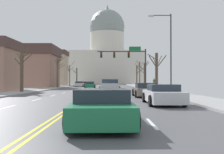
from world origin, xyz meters
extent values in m
cube|color=#4D4D52|center=(0.00, 0.00, -0.03)|extent=(14.00, 180.00, 0.06)
cube|color=yellow|center=(-0.12, 0.00, 0.00)|extent=(0.10, 176.40, 0.00)
cube|color=yellow|center=(0.12, 0.00, 0.00)|extent=(0.10, 176.40, 0.00)
cube|color=silver|center=(3.50, -18.90, 0.00)|extent=(0.12, 2.20, 0.00)
cube|color=silver|center=(3.50, -13.70, 0.00)|extent=(0.12, 2.20, 0.00)
cube|color=silver|center=(3.50, -8.50, 0.00)|extent=(0.12, 2.20, 0.00)
cube|color=silver|center=(3.50, -3.30, 0.00)|extent=(0.12, 2.20, 0.00)
cube|color=silver|center=(3.50, 1.90, 0.00)|extent=(0.12, 2.20, 0.00)
cube|color=silver|center=(3.50, 7.10, 0.00)|extent=(0.12, 2.20, 0.00)
cube|color=silver|center=(3.50, 12.30, 0.00)|extent=(0.12, 2.20, 0.00)
cube|color=silver|center=(3.50, 17.50, 0.00)|extent=(0.12, 2.20, 0.00)
cube|color=silver|center=(3.50, 22.70, 0.00)|extent=(0.12, 2.20, 0.00)
cube|color=silver|center=(3.50, 27.90, 0.00)|extent=(0.12, 2.20, 0.00)
cube|color=silver|center=(3.50, 33.10, 0.00)|extent=(0.12, 2.20, 0.00)
cube|color=silver|center=(3.50, 38.30, 0.00)|extent=(0.12, 2.20, 0.00)
cube|color=silver|center=(3.50, 43.50, 0.00)|extent=(0.12, 2.20, 0.00)
cube|color=silver|center=(3.50, 48.70, 0.00)|extent=(0.12, 2.20, 0.00)
cube|color=silver|center=(3.50, 53.90, 0.00)|extent=(0.12, 2.20, 0.00)
cube|color=silver|center=(3.50, 59.10, 0.00)|extent=(0.12, 2.20, 0.00)
cube|color=silver|center=(3.50, 64.30, 0.00)|extent=(0.12, 2.20, 0.00)
cube|color=silver|center=(-3.50, -13.70, 0.00)|extent=(0.12, 2.20, 0.00)
cube|color=silver|center=(-3.50, -8.50, 0.00)|extent=(0.12, 2.20, 0.00)
cube|color=silver|center=(-3.50, -3.30, 0.00)|extent=(0.12, 2.20, 0.00)
cube|color=silver|center=(-3.50, 1.90, 0.00)|extent=(0.12, 2.20, 0.00)
cube|color=silver|center=(-3.50, 7.10, 0.00)|extent=(0.12, 2.20, 0.00)
cube|color=silver|center=(-3.50, 12.30, 0.00)|extent=(0.12, 2.20, 0.00)
cube|color=silver|center=(-3.50, 17.50, 0.00)|extent=(0.12, 2.20, 0.00)
cube|color=silver|center=(-3.50, 22.70, 0.00)|extent=(0.12, 2.20, 0.00)
cube|color=silver|center=(-3.50, 27.90, 0.00)|extent=(0.12, 2.20, 0.00)
cube|color=silver|center=(-3.50, 33.10, 0.00)|extent=(0.12, 2.20, 0.00)
cube|color=silver|center=(-3.50, 38.30, 0.00)|extent=(0.12, 2.20, 0.00)
cube|color=silver|center=(-3.50, 43.50, 0.00)|extent=(0.12, 2.20, 0.00)
cube|color=silver|center=(-3.50, 48.70, 0.00)|extent=(0.12, 2.20, 0.00)
cube|color=silver|center=(-3.50, 53.90, 0.00)|extent=(0.12, 2.20, 0.00)
cube|color=silver|center=(-3.50, 59.10, 0.00)|extent=(0.12, 2.20, 0.00)
cube|color=silver|center=(-3.50, 64.30, 0.00)|extent=(0.12, 2.20, 0.00)
cube|color=#949494|center=(8.50, 0.00, 0.07)|extent=(3.00, 180.00, 0.14)
cube|color=#949494|center=(-8.50, 0.00, 0.07)|extent=(3.00, 180.00, 0.14)
cylinder|color=#28282D|center=(7.60, 13.08, 3.35)|extent=(0.22, 0.22, 6.41)
cylinder|color=#28282D|center=(3.70, 13.08, 6.15)|extent=(7.80, 0.16, 0.16)
cube|color=black|center=(4.87, 13.08, 5.59)|extent=(0.32, 0.28, 0.92)
sphere|color=red|center=(4.87, 12.92, 5.87)|extent=(0.22, 0.22, 0.22)
sphere|color=#332B05|center=(4.87, 12.92, 5.59)|extent=(0.22, 0.22, 0.22)
sphere|color=black|center=(4.87, 12.92, 5.31)|extent=(0.22, 0.22, 0.22)
cube|color=black|center=(2.53, 13.08, 5.59)|extent=(0.32, 0.28, 0.92)
sphere|color=red|center=(2.53, 12.92, 5.87)|extent=(0.22, 0.22, 0.22)
sphere|color=#332B05|center=(2.53, 12.92, 5.59)|extent=(0.22, 0.22, 0.22)
sphere|color=black|center=(2.53, 12.92, 5.31)|extent=(0.22, 0.22, 0.22)
cube|color=black|center=(0.42, 13.08, 5.59)|extent=(0.32, 0.28, 0.92)
sphere|color=red|center=(0.42, 12.92, 5.87)|extent=(0.22, 0.22, 0.22)
sphere|color=#332B05|center=(0.42, 12.92, 5.59)|extent=(0.22, 0.22, 0.22)
sphere|color=black|center=(0.42, 12.92, 5.31)|extent=(0.22, 0.22, 0.22)
cube|color=#146033|center=(5.88, 13.10, 6.60)|extent=(1.90, 0.06, 0.70)
cylinder|color=#333338|center=(8.20, -1.78, 4.21)|extent=(0.14, 0.14, 8.14)
cylinder|color=#333338|center=(7.18, -1.78, 8.13)|extent=(2.05, 0.09, 0.09)
cube|color=#B2B2AD|center=(6.15, -1.78, 8.06)|extent=(0.56, 0.24, 0.16)
cube|color=beige|center=(0.00, 84.67, 6.93)|extent=(31.63, 21.33, 13.86)
cylinder|color=beige|center=(0.00, 84.67, 18.29)|extent=(15.24, 15.24, 8.86)
sphere|color=gray|center=(0.00, 84.67, 25.45)|extent=(15.64, 15.64, 15.64)
cone|color=gray|center=(0.00, 84.67, 34.47)|extent=(1.80, 1.80, 2.40)
cube|color=#6B6056|center=(1.74, 9.31, 0.47)|extent=(1.91, 4.41, 0.62)
cube|color=#232D38|center=(1.74, 9.08, 1.00)|extent=(1.65, 1.90, 0.43)
cylinder|color=black|center=(0.83, 10.68, 0.32)|extent=(0.23, 0.64, 0.64)
cylinder|color=black|center=(2.68, 10.66, 0.32)|extent=(0.23, 0.64, 0.64)
cylinder|color=black|center=(0.80, 7.96, 0.32)|extent=(0.23, 0.64, 0.64)
cylinder|color=black|center=(2.65, 7.93, 0.32)|extent=(0.23, 0.64, 0.64)
cube|color=#ADB2B7|center=(1.92, 2.04, 0.57)|extent=(2.06, 5.65, 0.70)
cube|color=#1E2833|center=(1.92, 2.83, 1.26)|extent=(1.89, 1.92, 0.67)
cube|color=#ADB2B7|center=(1.92, -0.72, 1.03)|extent=(1.89, 0.10, 0.22)
cylinder|color=black|center=(0.89, 3.74, 0.40)|extent=(0.28, 0.80, 0.80)
cylinder|color=black|center=(2.94, 3.74, 0.40)|extent=(0.28, 0.80, 0.80)
cylinder|color=black|center=(0.89, 0.35, 0.40)|extent=(0.28, 0.80, 0.80)
cylinder|color=black|center=(2.95, 0.35, 0.40)|extent=(0.28, 0.80, 0.80)
cube|color=#6B6056|center=(5.10, -4.91, 0.48)|extent=(1.84, 4.30, 0.63)
cube|color=#232D38|center=(5.11, -5.30, 1.02)|extent=(1.61, 2.11, 0.45)
cylinder|color=black|center=(4.19, -3.59, 0.32)|extent=(0.22, 0.64, 0.64)
cylinder|color=black|center=(6.00, -3.57, 0.32)|extent=(0.22, 0.64, 0.64)
cylinder|color=black|center=(4.21, -6.24, 0.32)|extent=(0.22, 0.64, 0.64)
cylinder|color=black|center=(6.02, -6.23, 0.32)|extent=(0.22, 0.64, 0.64)
cube|color=silver|center=(5.26, -12.02, 0.49)|extent=(1.89, 4.65, 0.66)
cube|color=#232D38|center=(5.26, -12.14, 1.02)|extent=(1.65, 2.10, 0.40)
cylinder|color=black|center=(4.32, -10.58, 0.32)|extent=(0.22, 0.64, 0.64)
cylinder|color=black|center=(6.20, -10.58, 0.32)|extent=(0.22, 0.64, 0.64)
cylinder|color=black|center=(4.32, -13.46, 0.32)|extent=(0.22, 0.64, 0.64)
cylinder|color=black|center=(6.19, -13.46, 0.32)|extent=(0.22, 0.64, 0.64)
cube|color=#1E7247|center=(1.83, -18.83, 0.46)|extent=(2.05, 4.71, 0.60)
cube|color=#232D38|center=(1.84, -19.12, 0.97)|extent=(1.74, 2.10, 0.41)
cylinder|color=black|center=(0.84, -17.42, 0.32)|extent=(0.24, 0.65, 0.64)
cylinder|color=black|center=(2.73, -17.36, 0.32)|extent=(0.24, 0.65, 0.64)
cylinder|color=black|center=(0.93, -20.30, 0.32)|extent=(0.24, 0.65, 0.64)
cylinder|color=black|center=(2.83, -20.24, 0.32)|extent=(0.24, 0.65, 0.64)
cube|color=#1E7247|center=(-1.98, 19.82, 0.47)|extent=(1.86, 4.43, 0.63)
cube|color=#232D38|center=(-1.98, 19.95, 1.01)|extent=(1.58, 1.94, 0.45)
cylinder|color=black|center=(-1.07, 18.49, 0.32)|extent=(0.24, 0.65, 0.64)
cylinder|color=black|center=(-2.80, 18.44, 0.32)|extent=(0.24, 0.65, 0.64)
cylinder|color=black|center=(-1.15, 21.21, 0.32)|extent=(0.24, 0.65, 0.64)
cylinder|color=black|center=(-2.88, 21.15, 0.32)|extent=(0.24, 0.65, 0.64)
cube|color=silver|center=(-5.38, 30.28, 0.50)|extent=(2.01, 4.54, 0.68)
cube|color=#232D38|center=(-5.39, 30.55, 1.04)|extent=(1.71, 1.98, 0.40)
cylinder|color=black|center=(-4.40, 28.91, 0.32)|extent=(0.24, 0.65, 0.64)
cylinder|color=black|center=(-6.29, 28.86, 0.32)|extent=(0.24, 0.65, 0.64)
cylinder|color=black|center=(-4.47, 31.70, 0.32)|extent=(0.24, 0.65, 0.64)
cylinder|color=black|center=(-6.36, 31.65, 0.32)|extent=(0.24, 0.65, 0.64)
cube|color=#B71414|center=(-5.02, 40.45, 0.45)|extent=(1.95, 4.25, 0.58)
cube|color=#232D38|center=(-5.01, 40.78, 0.95)|extent=(1.67, 2.07, 0.42)
cylinder|color=black|center=(-4.13, 39.12, 0.32)|extent=(0.24, 0.65, 0.64)
cylinder|color=black|center=(-5.97, 39.17, 0.32)|extent=(0.24, 0.65, 0.64)
cylinder|color=black|center=(-4.07, 41.73, 0.32)|extent=(0.24, 0.65, 0.64)
cylinder|color=black|center=(-5.90, 41.78, 0.32)|extent=(0.24, 0.65, 0.64)
cube|color=tan|center=(-18.37, 47.48, 4.49)|extent=(13.70, 6.98, 8.99)
cube|color=#47332D|center=(-18.37, 47.48, 9.66)|extent=(14.24, 7.26, 1.34)
cube|color=#8C6656|center=(-16.37, 24.39, 3.27)|extent=(13.72, 8.90, 6.54)
cube|color=#47332D|center=(-16.37, 24.39, 7.53)|extent=(14.26, 9.26, 1.99)
cylinder|color=brown|center=(8.61, 30.90, 2.97)|extent=(0.25, 0.25, 5.66)
cylinder|color=brown|center=(8.28, 31.13, 5.77)|extent=(0.74, 0.54, 0.95)
cylinder|color=brown|center=(8.24, 31.32, 5.37)|extent=(0.85, 0.96, 1.39)
cylinder|color=brown|center=(8.62, 30.56, 5.08)|extent=(0.08, 0.73, 1.19)
cylinder|color=brown|center=(9.07, 31.06, 5.03)|extent=(0.99, 0.42, 1.45)
cylinder|color=brown|center=(8.76, 31.32, 5.20)|extent=(0.38, 0.92, 0.99)
cylinder|color=#4C3D2D|center=(-8.48, 2.09, 2.78)|extent=(0.39, 0.39, 5.29)
cylinder|color=#4C3D2D|center=(-8.78, 2.17, 4.13)|extent=(0.67, 0.23, 1.08)
cylinder|color=#4C3D2D|center=(-8.75, 1.73, 3.57)|extent=(0.67, 0.84, 0.98)
cylinder|color=#4C3D2D|center=(-8.07, 2.29, 4.45)|extent=(0.92, 0.52, 0.62)
cylinder|color=#4C3D2D|center=(-7.83, 1.96, 4.03)|extent=(1.40, 0.39, 1.19)
cylinder|color=#4C3D2D|center=(-8.35, 2.48, 4.36)|extent=(0.36, 0.87, 1.37)
cylinder|color=#4C3D2D|center=(-8.01, 2.02, 5.00)|extent=(0.99, 0.24, 0.59)
cylinder|color=#4C3D2D|center=(-8.41, 1.66, 5.02)|extent=(0.25, 0.94, 0.59)
cylinder|color=#4C3D2D|center=(8.78, 23.35, 2.56)|extent=(0.33, 0.33, 4.84)
cylinder|color=#4C3D2D|center=(8.13, 23.21, 3.37)|extent=(1.39, 0.38, 1.14)
cylinder|color=#4C3D2D|center=(9.14, 23.31, 4.85)|extent=(0.82, 0.19, 1.27)
cylinder|color=#4C3D2D|center=(8.34, 23.32, 3.97)|extent=(0.93, 0.12, 0.67)
cylinder|color=#4C3D2D|center=(9.26, 23.45, 4.62)|extent=(1.07, 0.34, 1.26)
cylinder|color=#4C3D2D|center=(8.34, 23.76, 3.82)|extent=(0.99, 0.94, 0.88)
cylinder|color=brown|center=(-8.50, 48.23, 2.70)|extent=(0.38, 0.38, 5.11)
cylinder|color=brown|center=(-8.35, 47.44, 3.50)|extent=(0.38, 1.63, 0.89)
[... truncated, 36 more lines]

